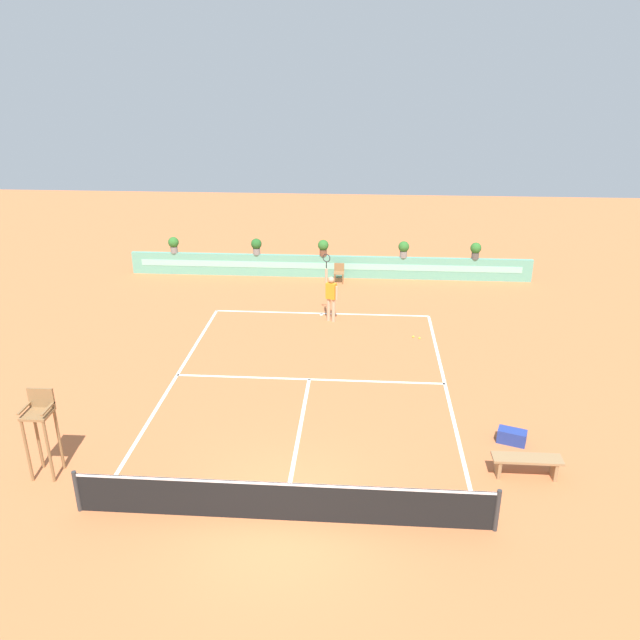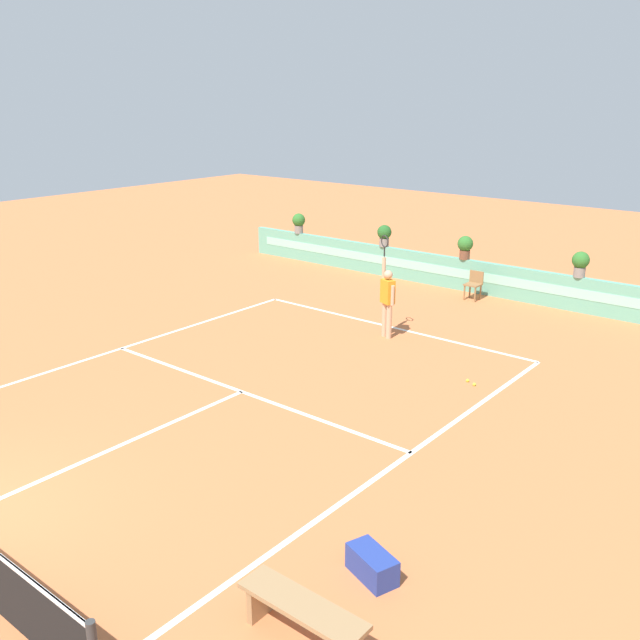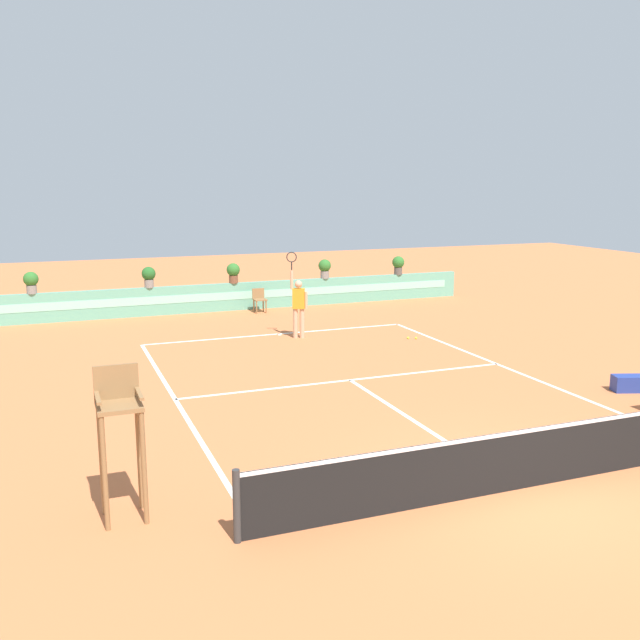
% 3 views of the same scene
% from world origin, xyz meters
% --- Properties ---
extents(ground_plane, '(60.00, 60.00, 0.00)m').
position_xyz_m(ground_plane, '(0.00, 6.00, 0.00)').
color(ground_plane, '#C66B3D').
extents(court_lines, '(8.32, 11.94, 0.01)m').
position_xyz_m(court_lines, '(0.00, 6.72, 0.00)').
color(court_lines, white).
rests_on(court_lines, ground).
extents(back_wall_barrier, '(18.00, 0.21, 1.00)m').
position_xyz_m(back_wall_barrier, '(0.00, 16.39, 0.50)').
color(back_wall_barrier, '#60A88E').
rests_on(back_wall_barrier, ground).
extents(ball_kid_chair, '(0.44, 0.44, 0.85)m').
position_xyz_m(ball_kid_chair, '(0.51, 15.66, 0.48)').
color(ball_kid_chair, olive).
rests_on(ball_kid_chair, ground).
extents(bench_courtside, '(1.60, 0.44, 0.51)m').
position_xyz_m(bench_courtside, '(5.46, 1.93, 0.38)').
color(bench_courtside, '#99754C').
rests_on(bench_courtside, ground).
extents(gear_bag, '(0.78, 0.57, 0.36)m').
position_xyz_m(gear_bag, '(5.43, 3.32, 0.18)').
color(gear_bag, navy).
rests_on(gear_bag, ground).
extents(tennis_player, '(0.58, 0.34, 2.58)m').
position_xyz_m(tennis_player, '(0.40, 11.15, 1.05)').
color(tennis_player, tan).
rests_on(tennis_player, ground).
extents(tennis_ball_near_baseline, '(0.07, 0.07, 0.07)m').
position_xyz_m(tennis_ball_near_baseline, '(3.60, 9.71, 0.03)').
color(tennis_ball_near_baseline, '#CCE033').
rests_on(tennis_ball_near_baseline, ground).
extents(tennis_ball_mid_court, '(0.07, 0.07, 0.07)m').
position_xyz_m(tennis_ball_mid_court, '(3.39, 9.82, 0.03)').
color(tennis_ball_mid_court, '#CCE033').
rests_on(tennis_ball_mid_court, ground).
extents(potted_plant_centre, '(0.48, 0.48, 0.72)m').
position_xyz_m(potted_plant_centre, '(-0.23, 16.39, 1.41)').
color(potted_plant_centre, brown).
rests_on(potted_plant_centre, back_wall_barrier).
extents(potted_plant_far_left, '(0.48, 0.48, 0.72)m').
position_xyz_m(potted_plant_far_left, '(-7.02, 16.39, 1.41)').
color(potted_plant_far_left, gray).
rests_on(potted_plant_far_left, back_wall_barrier).
extents(potted_plant_left, '(0.48, 0.48, 0.72)m').
position_xyz_m(potted_plant_left, '(-3.24, 16.39, 1.41)').
color(potted_plant_left, gray).
rests_on(potted_plant_left, back_wall_barrier).
extents(potted_plant_right, '(0.48, 0.48, 0.72)m').
position_xyz_m(potted_plant_right, '(3.33, 16.39, 1.41)').
color(potted_plant_right, gray).
rests_on(potted_plant_right, back_wall_barrier).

